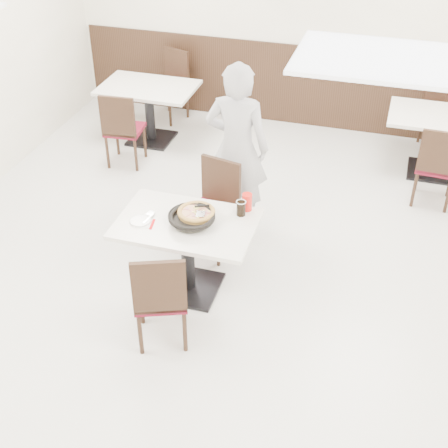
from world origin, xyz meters
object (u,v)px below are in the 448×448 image
(side_plate, at_px, (140,221))
(bg_table_left, at_px, (150,114))
(bg_table_right, at_px, (436,145))
(pizza, at_px, (196,214))
(diner_person, at_px, (237,148))
(bg_chair_right_near, at_px, (437,164))
(bg_chair_left_near, at_px, (124,128))
(main_table, at_px, (188,256))
(red_cup, at_px, (247,202))
(pizza_pan, at_px, (192,219))
(bg_chair_left_far, at_px, (168,86))
(cola_glass, at_px, (241,209))
(bg_chair_right_far, at_px, (443,114))
(chair_far, at_px, (211,211))
(chair_near, at_px, (161,294))

(side_plate, xyz_separation_m, bg_table_left, (-1.09, 2.82, -0.38))
(bg_table_left, xyz_separation_m, bg_table_right, (3.58, 0.17, 0.00))
(bg_table_right, bearing_deg, pizza, -125.90)
(bg_table_left, bearing_deg, diner_person, -43.72)
(bg_chair_right_near, bearing_deg, bg_chair_left_near, -173.83)
(main_table, relative_size, bg_table_left, 1.00)
(pizza, height_order, red_cup, red_cup)
(pizza, bearing_deg, bg_chair_left_near, 128.86)
(pizza_pan, xyz_separation_m, side_plate, (-0.44, -0.11, -0.03))
(main_table, bearing_deg, bg_chair_left_near, 126.69)
(diner_person, bearing_deg, red_cup, 110.05)
(pizza, xyz_separation_m, bg_chair_left_far, (-1.55, 3.33, -0.34))
(pizza, bearing_deg, cola_glass, 26.87)
(diner_person, distance_m, bg_chair_right_near, 2.27)
(main_table, relative_size, pizza, 3.80)
(cola_glass, xyz_separation_m, bg_chair_right_far, (1.74, 3.32, -0.34))
(main_table, height_order, pizza_pan, pizza_pan)
(main_table, relative_size, bg_chair_left_near, 1.26)
(cola_glass, height_order, bg_chair_left_far, bg_chair_left_far)
(side_plate, bearing_deg, cola_glass, 23.58)
(chair_far, distance_m, bg_table_right, 3.07)
(chair_near, xyz_separation_m, bg_table_left, (-1.48, 3.36, -0.10))
(side_plate, relative_size, cola_glass, 1.42)
(side_plate, bearing_deg, bg_chair_left_near, 117.91)
(pizza_pan, bearing_deg, side_plate, -166.34)
(cola_glass, bearing_deg, bg_chair_left_near, 137.20)
(pizza, relative_size, bg_chair_right_near, 0.33)
(chair_far, relative_size, bg_table_left, 0.79)
(chair_far, relative_size, side_plate, 5.16)
(chair_near, distance_m, bg_table_left, 3.67)
(side_plate, distance_m, bg_table_left, 3.05)
(bg_chair_left_near, height_order, bg_table_right, bg_chair_left_near)
(side_plate, height_order, cola_glass, cola_glass)
(bg_table_left, bearing_deg, chair_far, -54.25)
(bg_chair_left_near, relative_size, bg_table_right, 0.79)
(side_plate, relative_size, bg_table_right, 0.15)
(red_cup, bearing_deg, main_table, -142.99)
(cola_glass, bearing_deg, bg_table_right, 57.41)
(pizza, xyz_separation_m, cola_glass, (0.35, 0.18, 0.00))
(bg_chair_left_near, bearing_deg, bg_table_left, 80.12)
(side_plate, relative_size, red_cup, 1.15)
(cola_glass, bearing_deg, main_table, -149.91)
(pizza, distance_m, bg_chair_left_near, 2.57)
(cola_glass, xyz_separation_m, red_cup, (0.03, 0.10, 0.02))
(cola_glass, bearing_deg, bg_chair_right_near, 49.30)
(main_table, height_order, pizza, pizza)
(bg_chair_left_far, relative_size, bg_chair_right_near, 1.00)
(bg_chair_left_far, xyz_separation_m, bg_chair_right_near, (3.58, -1.20, 0.00))
(pizza, bearing_deg, red_cup, 35.71)
(chair_far, distance_m, pizza_pan, 0.70)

